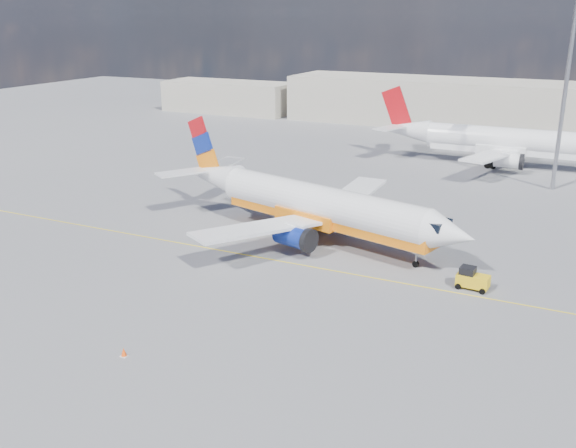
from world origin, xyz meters
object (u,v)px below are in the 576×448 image
at_px(main_jet, 313,204).
at_px(traffic_cone, 124,352).
at_px(second_jet, 502,141).
at_px(gse_tug, 472,279).

bearing_deg(main_jet, traffic_cone, -79.08).
distance_m(second_jet, gse_tug, 42.18).
bearing_deg(gse_tug, second_jet, 100.40).
relative_size(second_jet, traffic_cone, 58.17).
bearing_deg(gse_tug, traffic_cone, -126.58).
bearing_deg(traffic_cone, main_jet, 86.03).
bearing_deg(second_jet, main_jet, -106.65).
height_order(gse_tug, traffic_cone, gse_tug).
distance_m(main_jet, traffic_cone, 23.98).
xyz_separation_m(main_jet, traffic_cone, (-1.65, -23.74, -2.92)).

